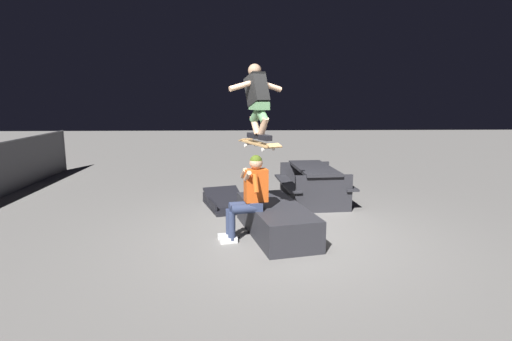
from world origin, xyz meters
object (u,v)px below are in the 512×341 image
at_px(person_sitting_on_ledge, 249,193).
at_px(skater_airborne, 257,98).
at_px(picnic_table_back, 313,179).
at_px(skateboard, 259,144).
at_px(kicker_ramp, 227,204).
at_px(ledge_box_main, 276,219).

relative_size(person_sitting_on_ledge, skater_airborne, 1.16).
bearing_deg(picnic_table_back, skateboard, 149.26).
distance_m(skater_airborne, kicker_ramp, 2.71).
xyz_separation_m(person_sitting_on_ledge, skater_airborne, (0.19, -0.13, 1.42)).
bearing_deg(picnic_table_back, skater_airborne, 148.09).
relative_size(skateboard, kicker_ramp, 0.73).
distance_m(ledge_box_main, skater_airborne, 1.93).
height_order(person_sitting_on_ledge, picnic_table_back, person_sitting_on_ledge).
bearing_deg(kicker_ramp, skateboard, -161.57).
height_order(kicker_ramp, picnic_table_back, picnic_table_back).
xyz_separation_m(person_sitting_on_ledge, picnic_table_back, (2.17, -1.36, -0.22)).
bearing_deg(ledge_box_main, picnic_table_back, -25.83).
bearing_deg(person_sitting_on_ledge, picnic_table_back, -32.15).
xyz_separation_m(ledge_box_main, person_sitting_on_ledge, (-0.23, 0.42, 0.49)).
height_order(skateboard, kicker_ramp, skateboard).
relative_size(ledge_box_main, skateboard, 2.03).
height_order(skater_airborne, kicker_ramp, skater_airborne).
xyz_separation_m(skateboard, kicker_ramp, (1.70, 0.57, -1.39)).
distance_m(skateboard, skater_airborne, 0.69).
bearing_deg(ledge_box_main, kicker_ramp, 27.51).
bearing_deg(skater_airborne, person_sitting_on_ledge, 145.43).
distance_m(ledge_box_main, kicker_ramp, 1.82).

